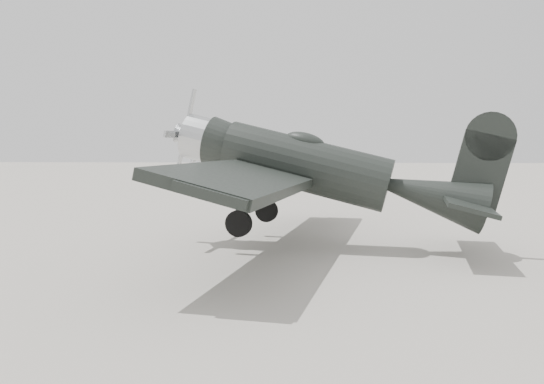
% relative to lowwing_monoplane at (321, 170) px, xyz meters
% --- Properties ---
extents(ground, '(160.00, 160.00, 0.00)m').
position_rel_lowwing_monoplane_xyz_m(ground, '(0.14, 0.39, -2.33)').
color(ground, '#A8A295').
rests_on(ground, ground).
extents(lowwing_monoplane, '(9.90, 13.74, 4.41)m').
position_rel_lowwing_monoplane_xyz_m(lowwing_monoplane, '(0.00, 0.00, 0.00)').
color(lowwing_monoplane, black).
rests_on(lowwing_monoplane, ground).
extents(highwing_monoplane, '(7.31, 9.39, 2.76)m').
position_rel_lowwing_monoplane_xyz_m(highwing_monoplane, '(-5.78, 23.11, -0.61)').
color(highwing_monoplane, '#AEB1B3').
rests_on(highwing_monoplane, ground).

